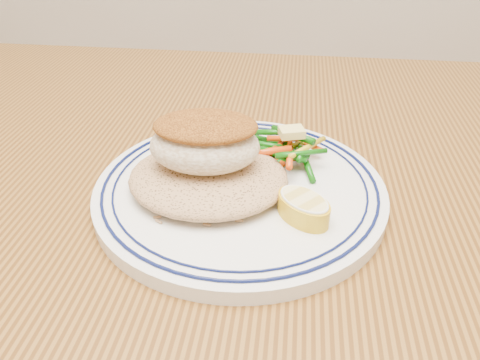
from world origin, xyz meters
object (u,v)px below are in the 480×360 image
Objects in this scene: rice_pilaf at (208,175)px; plate at (240,189)px; fish_fillet at (205,141)px; dining_table at (247,264)px; lemon_wedge at (304,207)px; vegetable_pile at (282,149)px.

plate is at bearing 17.81° from rice_pilaf.
fish_fillet is at bearing -169.09° from plate.
dining_table is 0.13m from rice_pilaf.
dining_table is at bearing 21.98° from rice_pilaf.
lemon_wedge is (0.06, -0.05, 0.12)m from dining_table.
dining_table is 13.84× the size of fish_fillet.
lemon_wedge is (0.06, -0.05, 0.02)m from plate.
plate is 2.85× the size of vegetable_pile.
dining_table is 0.14m from vegetable_pile.
vegetable_pile is (0.04, 0.05, 0.02)m from plate.
plate is (-0.01, -0.01, 0.11)m from dining_table.
fish_fillet is at bearing -163.61° from dining_table.
vegetable_pile reaches higher than plate.
plate is at bearing -126.46° from vegetable_pile.
plate is 0.06m from fish_fillet.
plate is 0.07m from vegetable_pile.
fish_fillet is 0.11m from lemon_wedge.
rice_pilaf is 1.44× the size of fish_fillet.
fish_fillet is at bearing 156.92° from lemon_wedge.
dining_table is at bearing 16.39° from fish_fillet.
fish_fillet is at bearing -140.42° from vegetable_pile.
plate is 2.67× the size of fish_fillet.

